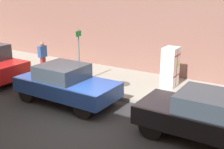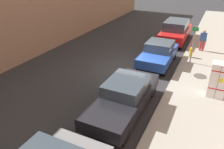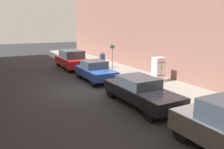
{
  "view_description": "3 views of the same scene",
  "coord_description": "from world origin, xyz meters",
  "px_view_note": "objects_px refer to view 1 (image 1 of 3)",
  "views": [
    {
      "loc": [
        6.26,
        5.22,
        4.16
      ],
      "look_at": [
        -1.11,
        0.57,
        1.51
      ],
      "focal_mm": 45.0,
      "sensor_mm": 36.0,
      "label": 1
    },
    {
      "loc": [
        -4.27,
        11.4,
        5.81
      ],
      "look_at": [
        -0.26,
        3.08,
        1.14
      ],
      "focal_mm": 35.0,
      "sensor_mm": 36.0,
      "label": 2
    },
    {
      "loc": [
        4.96,
        12.62,
        3.95
      ],
      "look_at": [
        -0.44,
        2.58,
        1.39
      ],
      "focal_mm": 35.0,
      "sensor_mm": 36.0,
      "label": 3
    }
  ],
  "objects_px": {
    "fire_hydrant": "(62,72)",
    "pedestrian_standing_near": "(43,55)",
    "street_sign_post": "(79,53)",
    "discarded_refrigerator": "(170,67)",
    "parked_hatchback_blue": "(66,84)",
    "parked_sedan_dark": "(220,119)"
  },
  "relations": [
    {
      "from": "discarded_refrigerator",
      "to": "parked_sedan_dark",
      "type": "relative_size",
      "value": 0.36
    },
    {
      "from": "discarded_refrigerator",
      "to": "street_sign_post",
      "type": "distance_m",
      "value": 4.02
    },
    {
      "from": "fire_hydrant",
      "to": "parked_sedan_dark",
      "type": "relative_size",
      "value": 0.15
    },
    {
      "from": "parked_hatchback_blue",
      "to": "street_sign_post",
      "type": "bearing_deg",
      "value": -155.61
    },
    {
      "from": "pedestrian_standing_near",
      "to": "parked_hatchback_blue",
      "type": "xyz_separation_m",
      "value": [
        2.3,
        3.54,
        -0.23
      ]
    },
    {
      "from": "fire_hydrant",
      "to": "pedestrian_standing_near",
      "type": "height_order",
      "value": "pedestrian_standing_near"
    },
    {
      "from": "discarded_refrigerator",
      "to": "fire_hydrant",
      "type": "distance_m",
      "value": 4.95
    },
    {
      "from": "fire_hydrant",
      "to": "discarded_refrigerator",
      "type": "bearing_deg",
      "value": 111.01
    },
    {
      "from": "pedestrian_standing_near",
      "to": "discarded_refrigerator",
      "type": "bearing_deg",
      "value": 149.06
    },
    {
      "from": "pedestrian_standing_near",
      "to": "street_sign_post",
      "type": "bearing_deg",
      "value": 129.28
    },
    {
      "from": "discarded_refrigerator",
      "to": "pedestrian_standing_near",
      "type": "relative_size",
      "value": 1.12
    },
    {
      "from": "discarded_refrigerator",
      "to": "parked_sedan_dark",
      "type": "height_order",
      "value": "discarded_refrigerator"
    },
    {
      "from": "parked_sedan_dark",
      "to": "fire_hydrant",
      "type": "bearing_deg",
      "value": -103.51
    },
    {
      "from": "street_sign_post",
      "to": "pedestrian_standing_near",
      "type": "relative_size",
      "value": 1.58
    },
    {
      "from": "fire_hydrant",
      "to": "parked_sedan_dark",
      "type": "distance_m",
      "value": 7.65
    },
    {
      "from": "discarded_refrigerator",
      "to": "pedestrian_standing_near",
      "type": "distance_m",
      "value": 6.43
    },
    {
      "from": "fire_hydrant",
      "to": "parked_hatchback_blue",
      "type": "relative_size",
      "value": 0.18
    },
    {
      "from": "parked_sedan_dark",
      "to": "pedestrian_standing_near",
      "type": "bearing_deg",
      "value": -104.14
    },
    {
      "from": "fire_hydrant",
      "to": "street_sign_post",
      "type": "bearing_deg",
      "value": 96.72
    },
    {
      "from": "fire_hydrant",
      "to": "parked_sedan_dark",
      "type": "xyz_separation_m",
      "value": [
        1.78,
        7.43,
        0.25
      ]
    },
    {
      "from": "street_sign_post",
      "to": "fire_hydrant",
      "type": "height_order",
      "value": "street_sign_post"
    },
    {
      "from": "fire_hydrant",
      "to": "pedestrian_standing_near",
      "type": "bearing_deg",
      "value": -106.87
    }
  ]
}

